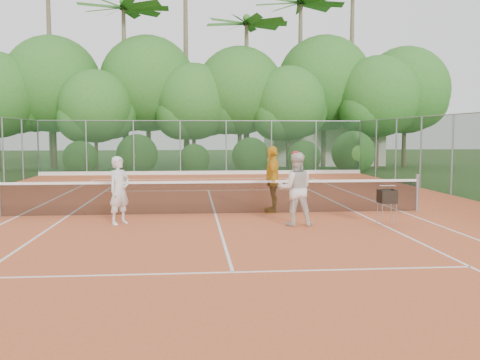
% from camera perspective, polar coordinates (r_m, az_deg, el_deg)
% --- Properties ---
extents(ground, '(120.00, 120.00, 0.00)m').
position_cam_1_polar(ground, '(15.24, -2.64, -3.75)').
color(ground, '#254518').
rests_on(ground, ground).
extents(clay_court, '(18.00, 36.00, 0.02)m').
position_cam_1_polar(clay_court, '(15.24, -2.64, -3.71)').
color(clay_court, '#C9592E').
rests_on(clay_court, ground).
extents(club_building, '(8.00, 5.00, 3.00)m').
position_cam_1_polar(club_building, '(40.24, 8.72, 3.78)').
color(club_building, beige).
rests_on(club_building, ground).
extents(tennis_net, '(11.97, 0.10, 1.10)m').
position_cam_1_polar(tennis_net, '(15.17, -2.65, -1.76)').
color(tennis_net, gray).
rests_on(tennis_net, clay_court).
extents(player_white, '(0.72, 0.74, 1.72)m').
position_cam_1_polar(player_white, '(13.83, -12.74, -1.08)').
color(player_white, silver).
rests_on(player_white, clay_court).
extents(player_center_grp, '(0.93, 0.75, 1.86)m').
position_cam_1_polar(player_center_grp, '(13.37, 5.93, -0.93)').
color(player_center_grp, silver).
rests_on(player_center_grp, clay_court).
extents(player_yellow, '(0.59, 1.18, 1.93)m').
position_cam_1_polar(player_yellow, '(15.53, 3.47, 0.08)').
color(player_yellow, gold).
rests_on(player_yellow, clay_court).
extents(ball_hopper, '(0.40, 0.40, 0.91)m').
position_cam_1_polar(ball_hopper, '(13.75, 15.42, -1.78)').
color(ball_hopper, gray).
rests_on(ball_hopper, clay_court).
extents(stray_ball_a, '(0.07, 0.07, 0.07)m').
position_cam_1_polar(stray_ball_a, '(24.57, -11.74, -0.39)').
color(stray_ball_a, '#BACE30').
rests_on(stray_ball_a, clay_court).
extents(stray_ball_b, '(0.07, 0.07, 0.07)m').
position_cam_1_polar(stray_ball_b, '(26.50, -4.09, 0.09)').
color(stray_ball_b, '#C2DE33').
rests_on(stray_ball_b, clay_court).
extents(stray_ball_c, '(0.07, 0.07, 0.07)m').
position_cam_1_polar(stray_ball_c, '(24.94, 1.82, -0.21)').
color(stray_ball_c, '#C8DF34').
rests_on(stray_ball_c, clay_court).
extents(court_markings, '(11.03, 23.83, 0.01)m').
position_cam_1_polar(court_markings, '(15.24, -2.64, -3.66)').
color(court_markings, white).
rests_on(court_markings, clay_court).
extents(fence_back, '(18.07, 0.07, 3.00)m').
position_cam_1_polar(fence_back, '(30.07, -3.93, 3.47)').
color(fence_back, '#19381E').
rests_on(fence_back, clay_court).
extents(tropical_treeline, '(32.10, 8.49, 15.03)m').
position_cam_1_polar(tropical_treeline, '(35.45, -1.81, 9.52)').
color(tropical_treeline, brown).
rests_on(tropical_treeline, ground).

